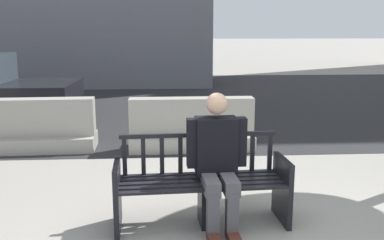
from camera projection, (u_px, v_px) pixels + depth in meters
name	position (u px, v px, depth m)	size (l,w,h in m)	color
street_asphalt	(190.00, 97.00, 12.42)	(120.00, 12.00, 0.01)	#28282B
street_bench	(201.00, 186.00, 4.22)	(1.71, 0.61, 0.88)	black
seated_person	(218.00, 158.00, 4.12)	(0.59, 0.74, 1.31)	black
jersey_barrier_centre	(192.00, 128.00, 6.94)	(2.01, 0.70, 0.84)	#9E998E
jersey_barrier_left	(32.00, 130.00, 6.85)	(2.02, 0.75, 0.84)	#9E998E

